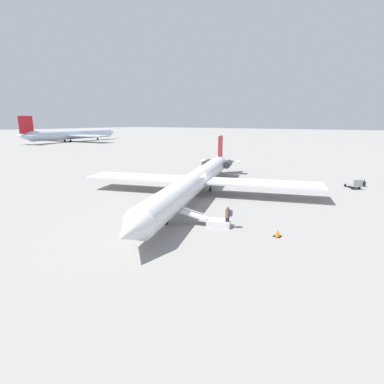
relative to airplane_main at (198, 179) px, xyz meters
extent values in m
plane|color=gray|center=(0.86, 0.30, -1.75)|extent=(600.00, 600.00, 0.00)
cylinder|color=silver|center=(0.86, 0.30, -0.01)|extent=(27.95, 11.57, 2.24)
cone|color=silver|center=(15.63, 5.43, -0.01)|extent=(3.04, 2.88, 2.19)
cone|color=silver|center=(-14.13, -4.91, -0.01)|extent=(3.47, 3.02, 2.19)
cube|color=red|center=(-13.58, -4.72, 2.34)|extent=(3.02, 1.20, 3.58)
cube|color=silver|center=(-13.87, -4.82, 0.21)|extent=(3.32, 6.36, 0.11)
cube|color=silver|center=(-2.86, 6.60, -0.18)|extent=(7.35, 12.61, 0.22)
cube|color=silver|center=(1.85, -6.95, -0.18)|extent=(7.35, 12.61, 0.22)
cylinder|color=#2D2D33|center=(-11.75, -2.42, 0.16)|extent=(2.87, 1.83, 1.01)
cylinder|color=#2D2D33|center=(-10.72, -5.39, 0.16)|extent=(2.87, 1.83, 1.01)
cylinder|color=black|center=(9.70, 3.37, -1.47)|extent=(0.57, 0.31, 0.55)
cylinder|color=#2D2D33|center=(9.70, 3.37, -1.11)|extent=(0.10, 0.10, 0.17)
cylinder|color=black|center=(-2.20, 0.30, -1.47)|extent=(0.57, 0.31, 0.55)
cylinder|color=#2D2D33|center=(-2.20, 0.30, -1.11)|extent=(0.10, 0.10, 0.17)
cylinder|color=black|center=(-1.54, -1.60, -1.47)|extent=(0.57, 0.31, 0.55)
cylinder|color=#2D2D33|center=(-1.54, -1.60, -1.11)|extent=(0.10, 0.10, 0.17)
cylinder|color=silver|center=(-48.17, -91.11, 1.16)|extent=(38.39, 8.13, 3.74)
cone|color=silver|center=(-69.20, -93.56, 1.16)|extent=(4.51, 4.12, 3.67)
cone|color=silver|center=(-26.77, -88.62, 1.16)|extent=(5.26, 4.21, 3.67)
cube|color=red|center=(-27.74, -88.74, 5.09)|extent=(5.24, 0.90, 5.99)
cube|color=silver|center=(-27.22, -88.68, 1.53)|extent=(3.44, 10.67, 0.19)
cube|color=silver|center=(-45.13, -100.72, 0.88)|extent=(7.80, 16.64, 0.37)
cube|color=silver|center=(-47.42, -81.06, 0.88)|extent=(7.80, 16.64, 0.37)
cylinder|color=black|center=(-60.51, -92.55, -1.28)|extent=(0.95, 0.34, 0.93)
cylinder|color=#4C4C51|center=(-60.51, -92.55, -0.67)|extent=(0.17, 0.17, 0.29)
cylinder|color=black|center=(-44.18, -92.34, -1.28)|extent=(0.95, 0.34, 0.93)
cylinder|color=#4C4C51|center=(-44.18, -92.34, -0.67)|extent=(0.17, 0.17, 0.29)
cylinder|color=black|center=(-44.57, -89.00, -1.28)|extent=(0.95, 0.34, 0.93)
cylinder|color=#4C4C51|center=(-44.57, -89.00, -0.67)|extent=(0.17, 0.17, 0.29)
cube|color=silver|center=(7.69, 6.98, -1.50)|extent=(1.63, 2.06, 0.50)
cube|color=silver|center=(8.34, 5.09, -0.99)|extent=(1.58, 2.40, 0.62)
cube|color=silver|center=(8.77, 5.24, -0.49)|extent=(0.78, 2.11, 0.56)
cube|color=#23232D|center=(7.68, 7.72, -1.32)|extent=(0.28, 0.33, 0.85)
cylinder|color=brown|center=(7.68, 7.72, -0.57)|extent=(0.36, 0.36, 0.65)
sphere|color=#936B4C|center=(7.68, 7.72, -0.13)|extent=(0.24, 0.24, 0.24)
cube|color=navy|center=(7.59, 7.98, -0.54)|extent=(0.32, 0.26, 0.44)
cube|color=gray|center=(-13.65, 13.83, -1.31)|extent=(2.42, 2.21, 0.16)
cube|color=gray|center=(-12.82, 14.47, -0.88)|extent=(0.73, 0.92, 0.70)
cylinder|color=black|center=(-13.31, 14.65, -1.57)|extent=(0.36, 0.31, 0.36)
cylinder|color=black|center=(-12.77, 13.95, -1.57)|extent=(0.36, 0.31, 0.36)
cylinder|color=black|center=(-14.53, 13.71, -1.57)|extent=(0.36, 0.31, 0.36)
cylinder|color=black|center=(-13.99, 13.01, -1.57)|extent=(0.36, 0.31, 0.36)
cube|color=black|center=(-15.33, 14.94, -1.43)|extent=(0.40, 0.42, 0.64)
cube|color=black|center=(-15.33, 14.94, -0.99)|extent=(0.12, 0.11, 0.24)
cube|color=black|center=(7.22, 11.50, -1.73)|extent=(0.52, 0.52, 0.03)
cone|color=orange|center=(7.22, 11.50, -1.46)|extent=(0.40, 0.40, 0.57)
camera|label=1|loc=(27.24, 17.73, 6.27)|focal=28.00mm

